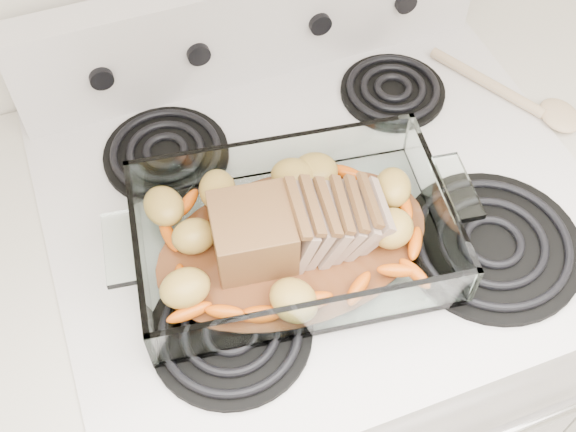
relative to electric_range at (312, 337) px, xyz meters
name	(u,v)px	position (x,y,z in m)	size (l,w,h in m)	color
electric_range	(312,337)	(0.00, 0.00, 0.00)	(0.78, 0.70, 1.12)	silver
baking_dish	(293,239)	(-0.07, -0.07, 0.48)	(0.41, 0.27, 0.08)	white
pork_roast	(283,231)	(-0.08, -0.07, 0.51)	(0.24, 0.10, 0.08)	brown
roast_vegetables	(281,216)	(-0.07, -0.03, 0.49)	(0.36, 0.20, 0.04)	#CB5515
wooden_spoon	(528,101)	(0.38, 0.06, 0.46)	(0.16, 0.24, 0.02)	#BCA78C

